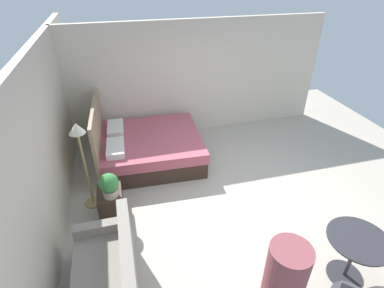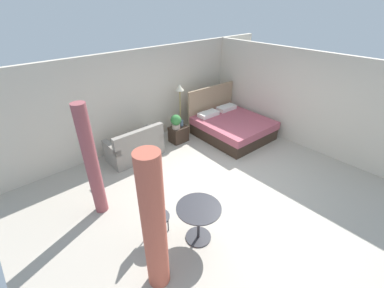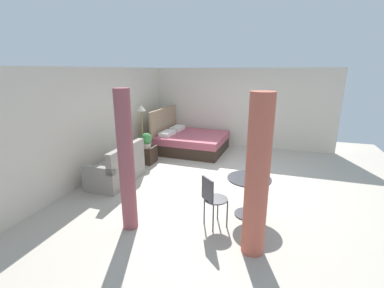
% 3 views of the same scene
% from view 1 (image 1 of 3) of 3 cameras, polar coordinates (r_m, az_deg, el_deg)
% --- Properties ---
extents(ground_plane, '(8.68, 8.92, 0.02)m').
position_cam_1_polar(ground_plane, '(5.31, 9.65, -11.21)').
color(ground_plane, '#B2A899').
extents(wall_back, '(8.68, 0.12, 2.56)m').
position_cam_1_polar(wall_back, '(4.31, -27.52, -4.40)').
color(wall_back, beige).
rests_on(wall_back, ground).
extents(wall_right, '(0.12, 5.92, 2.56)m').
position_cam_1_polar(wall_right, '(6.96, 1.29, 12.58)').
color(wall_right, beige).
rests_on(wall_right, ground).
extents(bed, '(1.90, 2.09, 1.32)m').
position_cam_1_polar(bed, '(6.16, -8.55, -0.56)').
color(bed, '#38281E').
rests_on(bed, ground).
extents(couch, '(1.38, 0.75, 0.90)m').
position_cam_1_polar(couch, '(4.07, -15.63, -23.31)').
color(couch, gray).
rests_on(couch, ground).
extents(nightstand, '(0.49, 0.38, 0.46)m').
position_cam_1_polar(nightstand, '(5.07, -15.30, -10.86)').
color(nightstand, '#38281E').
rests_on(nightstand, ground).
extents(potted_plant, '(0.30, 0.30, 0.41)m').
position_cam_1_polar(potted_plant, '(4.70, -15.67, -7.57)').
color(potted_plant, tan).
rests_on(potted_plant, nightstand).
extents(vase, '(0.12, 0.12, 0.17)m').
position_cam_1_polar(vase, '(4.96, -15.86, -7.25)').
color(vase, slate).
rests_on(vase, nightstand).
extents(floor_lamp, '(0.29, 0.29, 1.55)m').
position_cam_1_polar(floor_lamp, '(4.83, -20.71, -0.16)').
color(floor_lamp, '#99844C').
rests_on(floor_lamp, ground).
extents(balcony_table, '(0.75, 0.75, 0.71)m').
position_cam_1_polar(balcony_table, '(4.42, 28.79, -17.49)').
color(balcony_table, '#2D2D33').
rests_on(balcony_table, ground).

